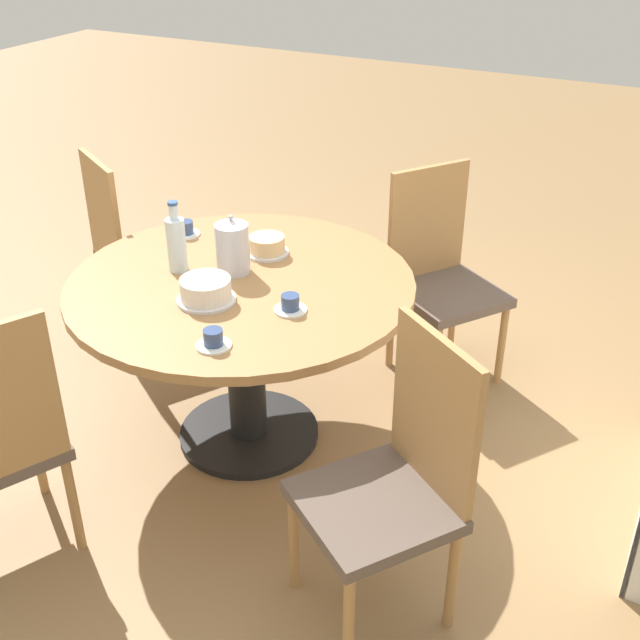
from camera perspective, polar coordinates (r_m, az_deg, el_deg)
ground_plane at (r=3.40m, az=-5.04°, el=-8.15°), size 14.00×14.00×0.00m
dining_table at (r=3.09m, az=-5.50°, el=0.21°), size 1.31×1.31×0.73m
chair_a at (r=3.92m, az=-13.06°, el=4.96°), size 0.58×0.58×0.95m
chair_c at (r=2.44m, az=5.32°, el=-11.30°), size 0.59×0.59×0.95m
chair_d at (r=3.62m, az=8.59°, el=3.28°), size 0.58×0.58×0.95m
coffee_pot at (r=3.04m, az=-6.25°, el=5.22°), size 0.13×0.13×0.23m
water_bottle at (r=3.08m, az=-10.18°, el=5.43°), size 0.07×0.07×0.28m
cake_main at (r=2.86m, az=-8.13°, el=2.08°), size 0.21×0.21×0.09m
cake_second at (r=3.20m, az=-3.79°, el=5.29°), size 0.17×0.17×0.08m
cup_a at (r=2.78m, az=-2.12°, el=1.10°), size 0.12×0.12×0.06m
cup_b at (r=2.60m, az=-7.59°, el=-1.41°), size 0.12×0.12×0.06m
cup_c at (r=3.41m, az=-9.52°, el=6.37°), size 0.12×0.12×0.06m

